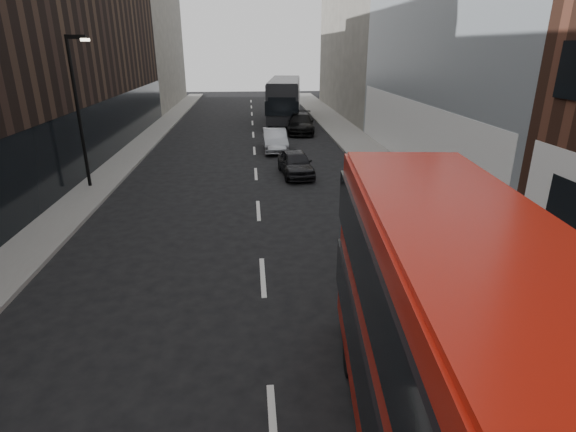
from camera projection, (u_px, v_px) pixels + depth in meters
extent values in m
cube|color=slate|center=(366.00, 151.00, 30.21)|extent=(3.00, 80.00, 0.15)
cube|color=slate|center=(131.00, 155.00, 28.98)|extent=(2.00, 80.00, 0.15)
cube|color=silver|center=(413.00, 134.00, 25.96)|extent=(0.35, 21.00, 3.80)
cube|color=#615D55|center=(364.00, 22.00, 45.09)|extent=(5.00, 24.00, 18.00)
cube|color=black|center=(84.00, 41.00, 30.92)|extent=(5.00, 24.00, 14.00)
cube|color=#615D55|center=(149.00, 48.00, 51.61)|extent=(5.00, 20.00, 13.00)
cylinder|color=black|center=(79.00, 114.00, 21.17)|extent=(0.16, 0.16, 7.00)
cube|color=black|center=(75.00, 37.00, 20.00)|extent=(0.90, 0.15, 0.18)
cube|color=#FFF2CC|center=(85.00, 40.00, 20.08)|extent=(0.35, 0.22, 0.12)
cube|color=#B0170A|center=(480.00, 408.00, 5.61)|extent=(3.61, 11.16, 3.99)
cube|color=black|center=(494.00, 338.00, 5.24)|extent=(3.74, 11.22, 1.10)
cube|color=black|center=(391.00, 254.00, 10.94)|extent=(2.11, 0.30, 1.40)
cube|color=#B0170A|center=(508.00, 263.00, 4.89)|extent=(3.47, 10.71, 0.12)
cylinder|color=black|center=(352.00, 353.00, 9.58)|extent=(0.40, 1.02, 1.00)
cylinder|color=black|center=(456.00, 354.00, 9.54)|extent=(0.40, 1.02, 1.00)
cube|color=black|center=(285.00, 98.00, 42.34)|extent=(4.06, 12.03, 3.32)
cube|color=black|center=(285.00, 101.00, 42.42)|extent=(4.18, 12.09, 1.18)
cube|color=black|center=(282.00, 107.00, 36.82)|extent=(2.27, 0.35, 1.50)
cube|color=black|center=(287.00, 93.00, 47.90)|extent=(2.27, 0.35, 1.50)
cube|color=black|center=(285.00, 80.00, 41.74)|extent=(3.89, 11.55, 0.12)
cylinder|color=black|center=(275.00, 110.00, 46.46)|extent=(0.45, 1.10, 1.07)
cylinder|color=black|center=(298.00, 110.00, 46.38)|extent=(0.45, 1.10, 1.07)
cylinder|color=black|center=(269.00, 121.00, 39.40)|extent=(0.45, 1.10, 1.07)
cylinder|color=black|center=(297.00, 121.00, 39.32)|extent=(0.45, 1.10, 1.07)
imported|color=black|center=(296.00, 163.00, 24.52)|extent=(1.93, 4.12, 1.36)
imported|color=#999CA2|center=(275.00, 140.00, 30.43)|extent=(1.61, 4.43, 1.45)
imported|color=black|center=(301.00, 123.00, 36.78)|extent=(2.61, 5.46, 1.53)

